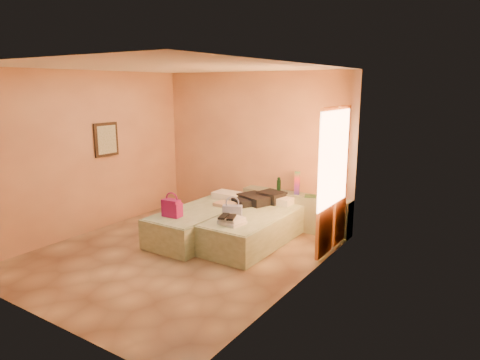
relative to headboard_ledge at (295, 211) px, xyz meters
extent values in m
plane|color=tan|center=(-0.98, -2.10, -0.33)|extent=(4.50, 4.50, 0.00)
cube|color=#DDA976|center=(-0.98, 0.15, 1.07)|extent=(4.00, 0.02, 2.80)
cube|color=#DDA976|center=(-2.98, -2.10, 1.07)|extent=(0.02, 4.50, 2.80)
cube|color=#DDA976|center=(1.02, -2.10, 1.07)|extent=(0.02, 4.50, 2.80)
cube|color=silver|center=(-0.98, -2.10, 2.47)|extent=(4.00, 4.50, 0.02)
cube|color=beige|center=(1.00, -0.85, 1.18)|extent=(0.02, 1.10, 1.40)
cube|color=orange|center=(0.96, -1.00, 0.82)|extent=(0.05, 0.55, 2.20)
cube|color=orange|center=(0.96, -0.40, 0.82)|extent=(0.05, 0.45, 2.20)
cube|color=black|center=(-2.95, -1.70, 1.28)|extent=(0.04, 0.50, 0.60)
cube|color=gold|center=(0.57, 0.12, 1.12)|extent=(0.25, 0.04, 0.30)
cube|color=gray|center=(0.00, 0.00, 0.00)|extent=(2.05, 0.30, 0.65)
cube|color=#B3CBA4|center=(-1.13, -1.28, -0.08)|extent=(0.90, 2.00, 0.50)
cube|color=#B3CBA4|center=(-0.23, -1.05, -0.08)|extent=(0.90, 2.00, 0.50)
cylinder|color=#13361E|center=(-0.31, -0.08, 0.46)|extent=(0.09, 0.09, 0.26)
cube|color=#9B1363|center=(0.03, -0.02, 0.53)|extent=(0.12, 0.12, 0.41)
cylinder|color=#559B73|center=(-0.40, -0.06, 0.34)|extent=(0.14, 0.14, 0.03)
cube|color=#2A4F2D|center=(0.32, -0.08, 0.34)|extent=(0.23, 0.19, 0.03)
cube|color=white|center=(0.66, -0.07, 0.46)|extent=(0.27, 0.27, 0.27)
cube|color=#9B1363|center=(-1.26, -1.88, 0.32)|extent=(0.32, 0.19, 0.28)
cube|color=tan|center=(-0.90, -0.91, 0.21)|extent=(0.35, 0.28, 0.06)
cube|color=black|center=(-0.51, -0.47, 0.27)|extent=(0.80, 0.80, 0.19)
cube|color=#42549F|center=(-0.43, -1.39, 0.27)|extent=(0.33, 0.25, 0.19)
cube|color=white|center=(-0.24, -1.67, 0.23)|extent=(0.40, 0.35, 0.10)
cube|color=black|center=(-0.30, -1.72, 0.29)|extent=(0.27, 0.32, 0.03)
camera|label=1|loc=(3.23, -6.76, 2.21)|focal=32.00mm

